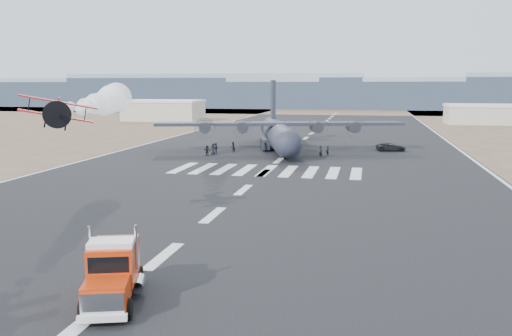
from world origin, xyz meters
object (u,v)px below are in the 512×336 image
(aerobatic_biplane, at_px, (56,111))
(crew_d, at_px, (292,148))
(crew_a, at_px, (328,151))
(hangar_left, at_px, (164,110))
(crew_c, at_px, (216,148))
(crew_b, at_px, (233,147))
(support_vehicle, at_px, (391,147))
(crew_e, at_px, (213,149))
(crew_f, at_px, (207,151))
(crew_g, at_px, (321,151))
(semi_truck, at_px, (113,271))
(transport_aircraft, at_px, (278,132))
(crew_h, at_px, (265,147))
(hangar_right, at_px, (481,114))

(aerobatic_biplane, height_order, crew_d, aerobatic_biplane)
(aerobatic_biplane, xyz_separation_m, crew_a, (17.41, 50.33, -8.71))
(hangar_left, bearing_deg, crew_d, -55.07)
(crew_a, distance_m, crew_c, 19.19)
(crew_c, height_order, crew_d, crew_d)
(crew_b, bearing_deg, support_vehicle, 138.69)
(support_vehicle, xyz_separation_m, crew_a, (-10.39, -9.17, 0.13))
(crew_a, xyz_separation_m, crew_e, (-19.02, -1.73, 0.07))
(crew_f, height_order, crew_g, crew_g)
(semi_truck, height_order, transport_aircraft, transport_aircraft)
(transport_aircraft, bearing_deg, crew_b, -160.38)
(transport_aircraft, relative_size, crew_g, 22.73)
(crew_h, bearing_deg, hangar_right, 104.02)
(hangar_right, relative_size, crew_g, 10.89)
(crew_b, bearing_deg, crew_g, 111.29)
(support_vehicle, distance_m, crew_a, 13.86)
(crew_d, height_order, crew_f, crew_d)
(crew_b, distance_m, crew_g, 15.90)
(hangar_left, height_order, crew_g, hangar_left)
(transport_aircraft, relative_size, crew_e, 23.37)
(semi_truck, height_order, crew_a, semi_truck)
(crew_g, bearing_deg, transport_aircraft, -0.02)
(transport_aircraft, relative_size, crew_h, 26.38)
(crew_f, distance_m, crew_g, 18.54)
(crew_b, bearing_deg, transport_aircraft, 157.89)
(hangar_left, xyz_separation_m, crew_f, (39.57, -81.81, -2.54))
(semi_truck, xyz_separation_m, crew_c, (-12.45, 63.35, -0.82))
(hangar_right, distance_m, support_vehicle, 79.16)
(crew_a, bearing_deg, hangar_left, 176.74)
(support_vehicle, relative_size, crew_h, 3.17)
(crew_c, bearing_deg, crew_e, 18.44)
(semi_truck, bearing_deg, crew_e, 83.84)
(semi_truck, xyz_separation_m, support_vehicle, (17.12, 72.07, -0.96))
(transport_aircraft, bearing_deg, hangar_left, 110.38)
(crew_h, bearing_deg, crew_g, 21.57)
(aerobatic_biplane, bearing_deg, crew_h, 67.36)
(crew_a, bearing_deg, aerobatic_biplane, -59.45)
(hangar_right, bearing_deg, crew_h, -122.09)
(semi_truck, relative_size, crew_g, 4.10)
(crew_a, height_order, crew_f, crew_f)
(crew_c, bearing_deg, crew_g, 98.14)
(crew_d, height_order, crew_e, crew_e)
(hangar_left, height_order, hangar_right, hangar_left)
(crew_a, height_order, crew_g, crew_g)
(transport_aircraft, height_order, crew_h, transport_aircraft)
(crew_b, bearing_deg, crew_h, 135.24)
(hangar_left, height_order, crew_h, hangar_left)
(support_vehicle, distance_m, crew_f, 32.52)
(transport_aircraft, relative_size, support_vehicle, 8.33)
(crew_a, height_order, crew_b, crew_b)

